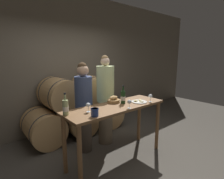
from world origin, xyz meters
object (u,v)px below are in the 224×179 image
Objects in this scene: blue_crock at (95,112)px; person_right at (105,100)px; wine_bottle_red at (123,97)px; person_left at (84,107)px; bread_basket at (114,100)px; cheese_plate at (139,102)px; wine_glass_left at (129,102)px; wine_glass_far_left at (88,105)px; tasting_table at (116,114)px; wine_bottle_white at (66,107)px; wine_glass_center at (150,96)px.

person_right is at bearing 44.77° from blue_crock.
person_left is at bearing 127.54° from wine_bottle_red.
person_right is at bearing -0.04° from person_left.
cheese_plate is at bearing -36.67° from bread_basket.
person_left is at bearing 110.82° from wine_glass_left.
cheese_plate is 2.01× the size of wine_glass_far_left.
person_right is at bearing 68.63° from tasting_table.
blue_crock is at bearing -110.76° from person_left.
wine_bottle_red is 1.46× the size of bread_basket.
wine_glass_left is (-0.12, -0.27, -0.01)m from wine_bottle_red.
tasting_table is 0.27m from bread_basket.
wine_bottle_white is at bearing 132.81° from blue_crock.
wine_glass_far_left is (0.31, -0.09, -0.01)m from wine_bottle_white.
wine_glass_far_left is at bearing -165.99° from bread_basket.
blue_crock is at bearing 179.31° from wine_glass_center.
person_left is 0.85m from blue_crock.
person_left reaches higher than bread_basket.
wine_bottle_red reaches higher than tasting_table.
wine_glass_left is at bearing -176.76° from wine_glass_center.
wine_bottle_red is at bearing 152.08° from wine_glass_center.
wine_glass_far_left is at bearing 81.50° from blue_crock.
cheese_plate is at bearing -6.85° from wine_glass_far_left.
cheese_plate is (1.27, -0.21, -0.10)m from wine_bottle_white.
blue_crock is (0.28, -0.30, -0.05)m from wine_bottle_white.
cheese_plate is (1.00, 0.09, -0.05)m from blue_crock.
person_left reaches higher than wine_glass_center.
blue_crock is 0.81× the size of wine_glass_far_left.
person_right is at bearing 70.38° from bread_basket.
bread_basket reaches higher than blue_crock.
tasting_table is 0.34m from wine_glass_left.
tasting_table is 8.26× the size of bread_basket.
tasting_table is 6.48× the size of cheese_plate.
blue_crock is (-0.56, -0.19, 0.21)m from tasting_table.
wine_bottle_white is 0.92m from bread_basket.
tasting_table is 0.69m from wine_glass_center.
person_right is 12.93× the size of wine_glass_left.
wine_glass_far_left is 1.00× the size of wine_glass_center.
wine_bottle_white is 0.41m from blue_crock.
person_left is 12.06× the size of wine_glass_center.
person_right reaches higher than wine_bottle_white.
person_right is 12.93× the size of wine_glass_far_left.
wine_glass_left is (-0.39, -0.14, 0.09)m from cheese_plate.
wine_glass_center is (1.45, -0.31, -0.01)m from wine_bottle_white.
blue_crock is at bearing -98.50° from wine_glass_far_left.
tasting_table is 13.01× the size of wine_glass_left.
tasting_table is 5.67× the size of wine_bottle_red.
wine_glass_center is at bearing -18.26° from tasting_table.
person_left is 0.67m from wine_glass_far_left.
wine_glass_far_left is at bearing -179.11° from wine_bottle_red.
wine_glass_left is (0.89, -0.34, -0.01)m from wine_bottle_white.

